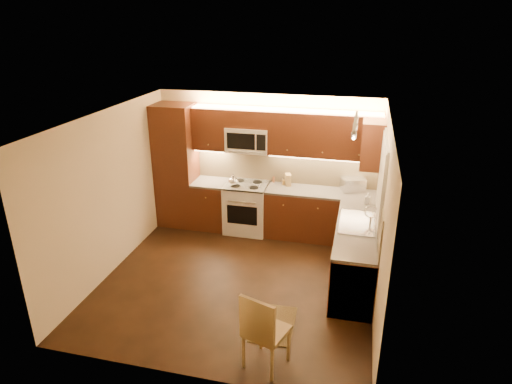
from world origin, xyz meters
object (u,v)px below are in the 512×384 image
(kettle, at_px, (233,180))
(soap_bottle, at_px, (368,198))
(dining_chair, at_px, (266,329))
(knife_block, at_px, (288,180))
(toaster_oven, at_px, (353,184))
(microwave, at_px, (248,139))
(sink, at_px, (358,219))
(stove, at_px, (247,207))

(kettle, height_order, soap_bottle, kettle)
(kettle, height_order, dining_chair, kettle)
(knife_block, bearing_deg, dining_chair, -103.59)
(kettle, relative_size, toaster_oven, 0.57)
(toaster_oven, bearing_deg, microwave, 161.21)
(microwave, relative_size, sink, 0.88)
(kettle, bearing_deg, microwave, 32.46)
(stove, distance_m, dining_chair, 3.46)
(stove, relative_size, sink, 1.07)
(soap_bottle, bearing_deg, toaster_oven, 132.01)
(sink, relative_size, toaster_oven, 2.22)
(sink, height_order, kettle, kettle)
(toaster_oven, distance_m, knife_block, 1.15)
(stove, xyz_separation_m, dining_chair, (1.10, -3.28, 0.04))
(toaster_oven, xyz_separation_m, knife_block, (-1.15, -0.02, -0.01))
(stove, height_order, kettle, kettle)
(sink, bearing_deg, dining_chair, -112.72)
(microwave, height_order, kettle, microwave)
(toaster_oven, bearing_deg, soap_bottle, -84.53)
(sink, bearing_deg, stove, 150.64)
(kettle, relative_size, soap_bottle, 1.21)
(toaster_oven, bearing_deg, sink, -105.05)
(stove, distance_m, toaster_oven, 1.96)
(sink, distance_m, knife_block, 1.83)
(kettle, xyz_separation_m, knife_block, (0.93, 0.31, -0.02))
(microwave, distance_m, knife_block, 1.02)
(knife_block, height_order, dining_chair, knife_block)
(toaster_oven, bearing_deg, stove, 165.33)
(kettle, relative_size, dining_chair, 0.22)
(sink, xyz_separation_m, knife_block, (-1.28, 1.31, 0.03))
(microwave, relative_size, toaster_oven, 1.96)
(sink, xyz_separation_m, toaster_oven, (-0.13, 1.32, 0.04))
(knife_block, bearing_deg, microwave, 163.91)
(microwave, bearing_deg, dining_chair, -72.24)
(toaster_oven, relative_size, soap_bottle, 2.14)
(stove, xyz_separation_m, kettle, (-0.21, -0.13, 0.57))
(microwave, relative_size, soap_bottle, 4.21)
(stove, bearing_deg, sink, -29.36)
(microwave, distance_m, soap_bottle, 2.30)
(kettle, bearing_deg, sink, -43.91)
(sink, distance_m, toaster_oven, 1.33)
(toaster_oven, xyz_separation_m, soap_bottle, (0.26, -0.53, -0.03))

